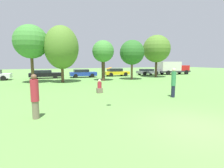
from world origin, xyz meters
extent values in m
plane|color=#5B8E42|center=(0.00, 0.00, 0.00)|extent=(120.00, 120.00, 0.00)
cylinder|color=#726651|center=(-5.40, 3.22, 0.37)|extent=(0.28, 0.28, 0.74)
cylinder|color=#A52633|center=(-5.40, 3.22, 1.20)|extent=(0.33, 0.33, 0.91)
sphere|color=brown|center=(-5.40, 3.22, 1.75)|extent=(0.22, 0.22, 0.22)
cylinder|color=#191E33|center=(3.03, 4.53, 0.39)|extent=(0.25, 0.25, 0.78)
cylinder|color=#337F4C|center=(3.03, 4.53, 1.26)|extent=(0.29, 0.29, 0.95)
sphere|color=beige|center=(3.03, 4.53, 1.83)|extent=(0.23, 0.23, 0.23)
cylinder|color=orange|center=(-2.01, 3.49, 2.05)|extent=(0.29, 0.30, 0.13)
cube|color=#726651|center=(-1.02, 7.96, 0.19)|extent=(0.42, 0.35, 0.38)
cylinder|color=#A52633|center=(-1.02, 7.96, 0.61)|extent=(0.32, 0.32, 0.45)
sphere|color=beige|center=(-1.02, 7.96, 0.94)|extent=(0.23, 0.23, 0.23)
cylinder|color=brown|center=(-5.94, 16.96, 1.78)|extent=(0.32, 0.32, 3.56)
sphere|color=#3D7F33|center=(-5.94, 16.96, 4.57)|extent=(3.69, 3.69, 3.69)
cylinder|color=brown|center=(-2.77, 16.17, 1.47)|extent=(0.32, 0.32, 2.94)
ellipsoid|color=#4C7528|center=(-2.77, 16.17, 3.99)|extent=(3.83, 3.83, 4.88)
cylinder|color=#473323|center=(2.21, 16.13, 1.47)|extent=(0.44, 0.44, 2.94)
sphere|color=#3D7F33|center=(2.21, 16.13, 3.68)|extent=(2.70, 2.70, 2.70)
cylinder|color=brown|center=(6.28, 16.08, 1.36)|extent=(0.28, 0.28, 2.72)
sphere|color=#286023|center=(6.28, 16.08, 3.62)|extent=(3.28, 3.28, 3.28)
cylinder|color=#473323|center=(11.48, 17.76, 1.61)|extent=(0.36, 0.36, 3.22)
sphere|color=#4C7528|center=(11.48, 17.76, 4.36)|extent=(4.15, 4.15, 4.15)
cylinder|color=black|center=(-9.43, 22.68, 0.32)|extent=(0.65, 0.25, 0.64)
cylinder|color=black|center=(-9.53, 21.02, 0.32)|extent=(0.65, 0.25, 0.64)
cube|color=black|center=(-4.47, 22.46, 0.53)|extent=(4.41, 1.92, 0.55)
cube|color=black|center=(-4.79, 22.48, 0.99)|extent=(2.46, 1.60, 0.38)
cylinder|color=black|center=(-3.08, 23.21, 0.30)|extent=(0.62, 0.21, 0.61)
cylinder|color=black|center=(-3.18, 21.55, 0.30)|extent=(0.62, 0.21, 0.61)
cylinder|color=black|center=(-5.75, 23.37, 0.30)|extent=(0.62, 0.21, 0.61)
cylinder|color=black|center=(-5.85, 21.71, 0.30)|extent=(0.62, 0.21, 0.61)
cube|color=#1E389E|center=(0.94, 21.81, 0.54)|extent=(4.12, 1.91, 0.57)
cube|color=black|center=(0.64, 21.83, 1.03)|extent=(2.30, 1.60, 0.41)
cylinder|color=black|center=(2.24, 22.57, 0.30)|extent=(0.62, 0.21, 0.61)
cylinder|color=black|center=(2.14, 20.90, 0.30)|extent=(0.62, 0.21, 0.61)
cylinder|color=black|center=(-0.25, 22.72, 0.30)|extent=(0.62, 0.21, 0.61)
cylinder|color=black|center=(-0.35, 21.05, 0.30)|extent=(0.62, 0.21, 0.61)
cube|color=gold|center=(6.79, 22.30, 0.53)|extent=(4.25, 2.10, 0.52)
cube|color=black|center=(6.48, 22.32, 1.03)|extent=(2.37, 1.77, 0.49)
cylinder|color=black|center=(8.13, 23.15, 0.32)|extent=(0.65, 0.24, 0.64)
cylinder|color=black|center=(8.02, 21.29, 0.32)|extent=(0.65, 0.24, 0.64)
cylinder|color=black|center=(5.56, 23.30, 0.32)|extent=(0.65, 0.24, 0.64)
cylinder|color=black|center=(5.45, 21.45, 0.32)|extent=(0.65, 0.24, 0.64)
cube|color=slate|center=(12.93, 22.05, 0.53)|extent=(3.95, 2.10, 0.45)
cube|color=black|center=(12.64, 22.07, 0.93)|extent=(2.21, 1.77, 0.36)
cylinder|color=black|center=(14.17, 22.92, 0.35)|extent=(0.71, 0.21, 0.70)
cylinder|color=black|center=(14.06, 21.05, 0.35)|extent=(0.71, 0.21, 0.70)
cylinder|color=black|center=(11.79, 23.06, 0.35)|extent=(0.71, 0.21, 0.70)
cylinder|color=black|center=(11.68, 21.19, 0.35)|extent=(0.71, 0.21, 0.70)
cube|color=#2D2D33|center=(18.32, 21.60, 0.56)|extent=(6.71, 2.30, 0.30)
cube|color=red|center=(20.36, 21.48, 1.21)|extent=(2.22, 1.94, 0.99)
cube|color=beige|center=(17.39, 21.65, 1.57)|extent=(4.20, 2.15, 1.70)
cylinder|color=black|center=(20.68, 22.41, 0.41)|extent=(0.84, 0.31, 0.83)
cylinder|color=black|center=(20.57, 20.51, 0.41)|extent=(0.84, 0.31, 0.83)
cylinder|color=black|center=(16.56, 22.66, 0.41)|extent=(0.84, 0.31, 0.83)
cylinder|color=black|center=(16.44, 20.75, 0.41)|extent=(0.84, 0.31, 0.83)
camera|label=1|loc=(-5.15, -4.47, 2.35)|focal=27.76mm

